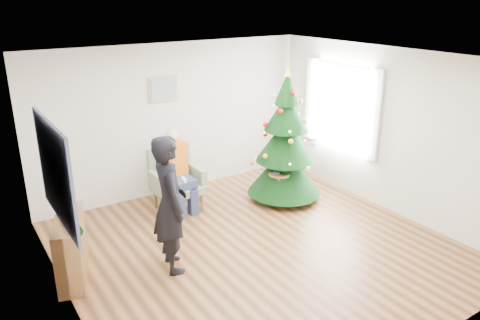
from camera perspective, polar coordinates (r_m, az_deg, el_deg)
floor at (r=6.66m, az=2.15°, el=-10.59°), size 5.00×5.00×0.00m
ceiling at (r=5.80m, az=2.48°, el=12.18°), size 5.00×5.00×0.00m
wall_back at (r=8.18m, az=-7.94°, el=4.96°), size 5.00×0.00×5.00m
wall_front at (r=4.50m, az=21.36°, el=-9.03°), size 5.00×0.00×5.00m
wall_left at (r=5.17m, az=-20.98°, el=-5.14°), size 0.00×5.00×5.00m
wall_right at (r=7.77m, az=17.53°, el=3.42°), size 0.00×5.00×5.00m
window_panel at (r=8.34m, az=12.28°, el=6.40°), size 0.04×1.30×1.40m
curtains at (r=8.32m, az=12.13°, el=6.37°), size 0.05×1.75×1.50m
christmas_tree at (r=7.82m, az=5.57°, el=2.17°), size 1.24×1.24×2.25m
stool at (r=7.87m, az=4.82°, el=-3.36°), size 0.36×0.36×0.55m
laptop at (r=7.77m, az=4.87°, el=-1.47°), size 0.35×0.34×0.02m
armchair at (r=7.70m, az=-7.77°, el=-3.27°), size 0.79×0.71×1.01m
seated_person at (r=7.54m, az=-7.69°, el=-1.25°), size 0.44×0.63×1.33m
standing_man at (r=5.87m, az=-8.54°, el=-5.36°), size 0.54×0.72×1.78m
game_controller at (r=5.80m, az=-6.86°, el=-2.40°), size 0.06×0.13×0.04m
console at (r=6.20m, az=-19.90°, el=-10.07°), size 0.60×1.04×0.80m
garland at (r=6.01m, az=-20.36°, el=-6.58°), size 0.14×0.90×0.14m
tapestry at (r=5.36m, az=-21.63°, el=-1.45°), size 0.03×1.50×1.15m
framed_picture at (r=7.94m, az=-9.33°, el=8.52°), size 0.52×0.05×0.42m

